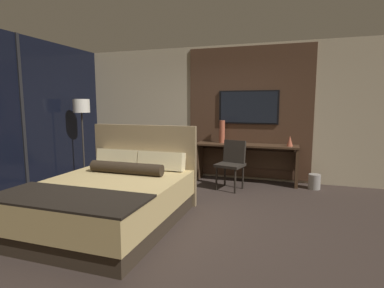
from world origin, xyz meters
name	(u,v)px	position (x,y,z in m)	size (l,w,h in m)	color
ground_plane	(170,218)	(0.00, 0.00, 0.00)	(16.00, 16.00, 0.00)	#332823
wall_back_tv_panel	(220,113)	(0.10, 2.59, 1.40)	(7.20, 0.09, 2.80)	#BCAD8E
wall_left_window	(22,119)	(-3.00, 0.40, 1.32)	(0.06, 6.00, 2.80)	black
bed	(110,198)	(-0.68, -0.41, 0.34)	(1.77, 2.18, 1.25)	#33281E
desk	(246,156)	(0.72, 2.34, 0.54)	(2.04, 0.47, 0.78)	#422D1E
tv	(248,107)	(0.72, 2.52, 1.52)	(1.22, 0.04, 0.69)	black
desk_chair	(232,160)	(0.55, 1.73, 0.55)	(0.56, 0.56, 0.91)	#28231E
floor_lamp	(82,112)	(-2.61, 1.53, 1.41)	(0.34, 0.34, 1.69)	#282623
vase_tall	(222,132)	(0.21, 2.38, 1.01)	(0.12, 0.12, 0.47)	#B2563D
vase_short	(290,141)	(1.56, 2.26, 0.88)	(0.12, 0.12, 0.20)	#B2563D
waste_bin	(314,182)	(2.03, 2.18, 0.14)	(0.22, 0.22, 0.28)	gray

